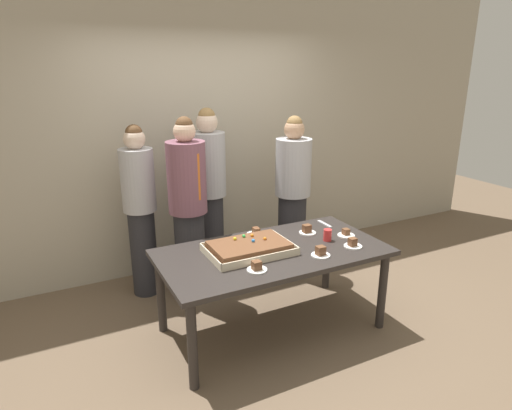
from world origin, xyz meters
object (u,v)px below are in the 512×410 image
object	(u,v)px
plated_slice_far_right	(307,230)
cake_server_utensil	(325,224)
party_table	(273,259)
plated_slice_center_front	(256,232)
plated_slice_near_left	(353,244)
plated_slice_center_back	(321,253)
plated_slice_near_right	(346,234)
person_far_right_suit	(140,209)
person_striped_tie_right	(188,209)
sheet_cake	(249,248)
person_serving_front	(209,191)
plated_slice_far_left	(257,267)
drink_cup_nearest	(328,235)
person_green_shirt_behind	(293,195)

from	to	relation	value
plated_slice_far_right	cake_server_utensil	distance (m)	0.30
party_table	plated_slice_center_front	xyz separation A→B (m)	(0.03, 0.36, 0.10)
plated_slice_near_left	cake_server_utensil	world-z (taller)	plated_slice_near_left
plated_slice_near_left	plated_slice_center_back	bearing A→B (deg)	-175.06
plated_slice_near_right	person_far_right_suit	xyz separation A→B (m)	(-1.52, 1.13, 0.12)
person_far_right_suit	plated_slice_near_right	bearing A→B (deg)	23.78
party_table	person_striped_tie_right	xyz separation A→B (m)	(-0.42, 0.83, 0.25)
sheet_cake	person_serving_front	xyz separation A→B (m)	(0.12, 1.17, 0.15)
party_table	plated_slice_far_left	xyz separation A→B (m)	(-0.28, -0.27, 0.10)
plated_slice_near_right	plated_slice_center_front	size ratio (longest dim) A/B	1.00
person_striped_tie_right	plated_slice_center_back	bearing A→B (deg)	16.17
person_striped_tie_right	plated_slice_near_left	bearing A→B (deg)	27.81
plated_slice_near_left	cake_server_utensil	bearing A→B (deg)	78.80
person_serving_front	person_striped_tie_right	world-z (taller)	person_serving_front
party_table	plated_slice_far_left	world-z (taller)	plated_slice_far_left
cake_server_utensil	sheet_cake	bearing A→B (deg)	-163.85
drink_cup_nearest	cake_server_utensil	distance (m)	0.40
plated_slice_near_right	plated_slice_center_back	bearing A→B (deg)	-150.59
drink_cup_nearest	cake_server_utensil	xyz separation A→B (m)	(0.21, 0.34, -0.05)
plated_slice_near_right	cake_server_utensil	world-z (taller)	plated_slice_near_right
drink_cup_nearest	plated_slice_center_front	bearing A→B (deg)	140.57
plated_slice_near_left	plated_slice_far_right	bearing A→B (deg)	111.39
plated_slice_center_back	person_green_shirt_behind	bearing A→B (deg)	68.74
plated_slice_far_left	plated_slice_center_front	world-z (taller)	plated_slice_far_left
plated_slice_center_back	drink_cup_nearest	bearing A→B (deg)	45.14
plated_slice_center_back	cake_server_utensil	world-z (taller)	plated_slice_center_back
plated_slice_center_front	person_green_shirt_behind	world-z (taller)	person_green_shirt_behind
plated_slice_center_back	cake_server_utensil	xyz separation A→B (m)	(0.45, 0.57, -0.02)
plated_slice_near_right	person_far_right_suit	size ratio (longest dim) A/B	0.09
plated_slice_center_back	person_serving_front	xyz separation A→B (m)	(-0.35, 1.48, 0.16)
party_table	plated_slice_near_left	size ratio (longest dim) A/B	12.19
person_striped_tie_right	drink_cup_nearest	bearing A→B (deg)	30.82
plated_slice_near_left	plated_slice_center_back	size ratio (longest dim) A/B	1.00
party_table	cake_server_utensil	bearing A→B (deg)	23.12
drink_cup_nearest	plated_slice_center_back	bearing A→B (deg)	-134.86
plated_slice_near_left	plated_slice_far_right	size ratio (longest dim) A/B	1.00
plated_slice_far_left	person_serving_front	size ratio (longest dim) A/B	0.09
plated_slice_far_right	person_far_right_suit	distance (m)	1.56
plated_slice_near_right	person_serving_front	size ratio (longest dim) A/B	0.09
plated_slice_far_left	person_striped_tie_right	xyz separation A→B (m)	(-0.14, 1.10, 0.14)
plated_slice_center_back	person_serving_front	world-z (taller)	person_serving_front
sheet_cake	plated_slice_far_right	size ratio (longest dim) A/B	4.46
plated_slice_near_left	person_far_right_suit	xyz separation A→B (m)	(-1.41, 1.35, 0.12)
sheet_cake	plated_slice_near_right	xyz separation A→B (m)	(0.91, -0.06, -0.02)
sheet_cake	plated_slice_far_right	distance (m)	0.66
plated_slice_center_front	person_serving_front	size ratio (longest dim) A/B	0.09
plated_slice_center_front	person_far_right_suit	world-z (taller)	person_far_right_suit
plated_slice_near_right	plated_slice_far_left	distance (m)	1.03
cake_server_utensil	plated_slice_far_right	bearing A→B (deg)	-156.21
party_table	plated_slice_near_left	distance (m)	0.67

